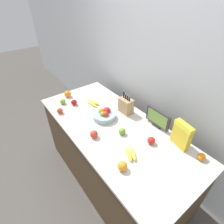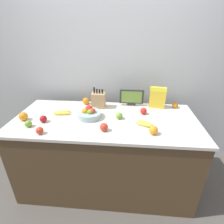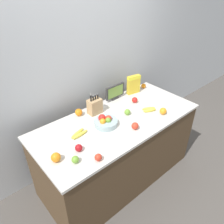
{
  "view_description": "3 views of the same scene",
  "coord_description": "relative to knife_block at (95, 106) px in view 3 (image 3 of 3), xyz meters",
  "views": [
    {
      "loc": [
        1.13,
        -0.87,
        2.17
      ],
      "look_at": [
        -0.08,
        0.05,
        1.05
      ],
      "focal_mm": 28.0,
      "sensor_mm": 36.0,
      "label": 1
    },
    {
      "loc": [
        0.22,
        -1.66,
        1.82
      ],
      "look_at": [
        0.08,
        -0.05,
        1.03
      ],
      "focal_mm": 28.0,
      "sensor_mm": 36.0,
      "label": 2
    },
    {
      "loc": [
        -1.4,
        -1.5,
        2.37
      ],
      "look_at": [
        -0.05,
        0.05,
        1.03
      ],
      "focal_mm": 35.0,
      "sensor_mm": 36.0,
      "label": 3
    }
  ],
  "objects": [
    {
      "name": "banana_bunch_left",
      "position": [
        0.53,
        -0.39,
        -0.07
      ],
      "size": [
        0.19,
        0.14,
        0.04
      ],
      "rotation": [
        0.0,
        0.0,
        5.77
      ],
      "color": "yellow",
      "rests_on": "counter"
    },
    {
      "name": "orange_mid_right",
      "position": [
        -0.18,
        0.08,
        -0.05
      ],
      "size": [
        0.09,
        0.09,
        0.09
      ],
      "primitive_type": "sphere",
      "color": "orange",
      "rests_on": "counter"
    },
    {
      "name": "apple_rear",
      "position": [
        -0.62,
        -0.52,
        -0.06
      ],
      "size": [
        0.07,
        0.07,
        0.07
      ],
      "primitive_type": "sphere",
      "color": "#6B9E33",
      "rests_on": "counter"
    },
    {
      "name": "apple_rightmost",
      "position": [
        0.27,
        -0.28,
        -0.06
      ],
      "size": [
        0.07,
        0.07,
        0.07
      ],
      "primitive_type": "sphere",
      "color": "#6B9E33",
      "rests_on": "counter"
    },
    {
      "name": "apple_near_bananas",
      "position": [
        -0.51,
        -0.42,
        -0.06
      ],
      "size": [
        0.07,
        0.07,
        0.07
      ],
      "primitive_type": "sphere",
      "color": "#A31419",
      "rests_on": "counter"
    },
    {
      "name": "orange_mid_left",
      "position": [
        0.93,
        0.06,
        -0.06
      ],
      "size": [
        0.07,
        0.07,
        0.07
      ],
      "primitive_type": "sphere",
      "color": "orange",
      "rests_on": "counter"
    },
    {
      "name": "apple_leftmost",
      "position": [
        0.13,
        -0.53,
        -0.05
      ],
      "size": [
        0.08,
        0.08,
        0.08
      ],
      "primitive_type": "sphere",
      "color": "red",
      "rests_on": "counter"
    },
    {
      "name": "apple_by_knife_block",
      "position": [
        0.53,
        -0.14,
        -0.06
      ],
      "size": [
        0.07,
        0.07,
        0.07
      ],
      "primitive_type": "sphere",
      "color": "red",
      "rests_on": "counter"
    },
    {
      "name": "banana_bunch_right",
      "position": [
        -0.38,
        -0.22,
        -0.08
      ],
      "size": [
        0.21,
        0.11,
        0.04
      ],
      "rotation": [
        0.0,
        0.0,
        0.25
      ],
      "color": "yellow",
      "rests_on": "counter"
    },
    {
      "name": "orange_by_cereal",
      "position": [
        0.59,
        -0.55,
        -0.05
      ],
      "size": [
        0.08,
        0.08,
        0.08
      ],
      "primitive_type": "sphere",
      "color": "orange",
      "rests_on": "counter"
    },
    {
      "name": "cereal_box",
      "position": [
        0.71,
        0.06,
        0.05
      ],
      "size": [
        0.2,
        0.09,
        0.26
      ],
      "rotation": [
        0.0,
        0.0,
        -0.18
      ],
      "color": "gold",
      "rests_on": "counter"
    },
    {
      "name": "wall_back",
      "position": [
        0.12,
        0.38,
        0.28
      ],
      "size": [
        9.0,
        0.06,
        2.6
      ],
      "color": "silver",
      "rests_on": "ground_plane"
    },
    {
      "name": "small_monitor",
      "position": [
        0.4,
        0.09,
        0.02
      ],
      "size": [
        0.29,
        0.03,
        0.2
      ],
      "color": "#2D2D2D",
      "rests_on": "counter"
    },
    {
      "name": "counter",
      "position": [
        0.12,
        -0.28,
        -0.56
      ],
      "size": [
        1.98,
        0.89,
        0.93
      ],
      "color": "#4C3823",
      "rests_on": "ground_plane"
    },
    {
      "name": "fruit_bowl",
      "position": [
        -0.06,
        -0.27,
        -0.05
      ],
      "size": [
        0.26,
        0.26,
        0.12
      ],
      "color": "#99B2B7",
      "rests_on": "counter"
    },
    {
      "name": "knife_block",
      "position": [
        0.0,
        0.0,
        0.0
      ],
      "size": [
        0.16,
        0.11,
        0.29
      ],
      "color": "tan",
      "rests_on": "counter"
    },
    {
      "name": "orange_front_left",
      "position": [
        -0.74,
        -0.4,
        -0.05
      ],
      "size": [
        0.09,
        0.09,
        0.09
      ],
      "primitive_type": "sphere",
      "color": "orange",
      "rests_on": "counter"
    },
    {
      "name": "apple_middle",
      "position": [
        -0.45,
        -0.64,
        -0.06
      ],
      "size": [
        0.07,
        0.07,
        0.07
      ],
      "primitive_type": "sphere",
      "color": "red",
      "rests_on": "counter"
    },
    {
      "name": "ground_plane",
      "position": [
        0.12,
        -0.28,
        -1.02
      ],
      "size": [
        14.0,
        14.0,
        0.0
      ],
      "primitive_type": "plane",
      "color": "#514C47"
    }
  ]
}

